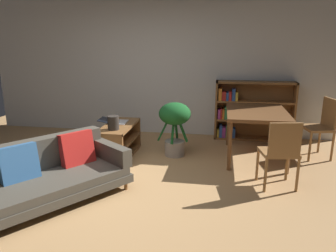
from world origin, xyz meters
The scene contains 11 objects.
ground_plane centered at (0.00, 0.00, 0.00)m, with size 8.16×8.16×0.00m, color tan.
back_wall_panel centered at (0.00, 2.70, 1.35)m, with size 6.80×0.10×2.70m, color silver.
fabric_couch centered at (-0.76, -0.39, 0.31)m, with size 1.81×2.03×0.71m.
media_console centered at (-0.34, 1.21, 0.26)m, with size 0.44×1.06×0.52m.
open_laptop centered at (-0.45, 1.35, 0.54)m, with size 0.47×0.33×0.06m.
desk_speaker centered at (-0.33, 0.93, 0.62)m, with size 0.17×0.17×0.21m.
potted_floor_plant centered at (0.54, 1.37, 0.57)m, with size 0.54×0.51×0.88m.
dining_table centered at (1.81, 1.47, 0.69)m, with size 0.91×1.28×0.77m.
dining_chair_near centered at (2.00, 0.39, 0.51)m, with size 0.50×0.45×0.88m.
dining_chair_far centered at (2.84, 1.68, 0.54)m, with size 0.47×0.51×0.95m.
bookshelf centered at (1.77, 2.53, 0.54)m, with size 1.44×0.29×1.10m.
Camera 1 is at (1.24, -3.55, 1.81)m, focal length 34.37 mm.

